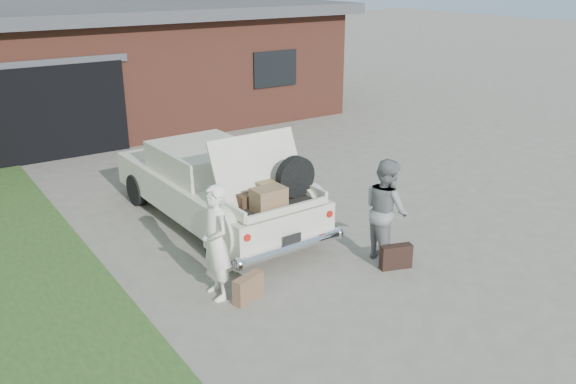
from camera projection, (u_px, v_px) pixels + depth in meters
ground at (310, 273)px, 9.08m from camera, size 90.00×90.00×0.00m
house at (111, 61)px, 17.95m from camera, size 12.80×7.80×3.30m
sedan at (215, 185)px, 10.68m from camera, size 1.99×4.76×1.87m
woman_left at (216, 242)px, 8.16m from camera, size 0.43×0.62×1.63m
woman_right at (386, 210)px, 9.27m from camera, size 0.75×0.89×1.62m
suitcase_left at (248, 288)px, 8.27m from camera, size 0.50×0.29×0.37m
suitcase_right at (396, 257)px, 9.17m from camera, size 0.51×0.30×0.37m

